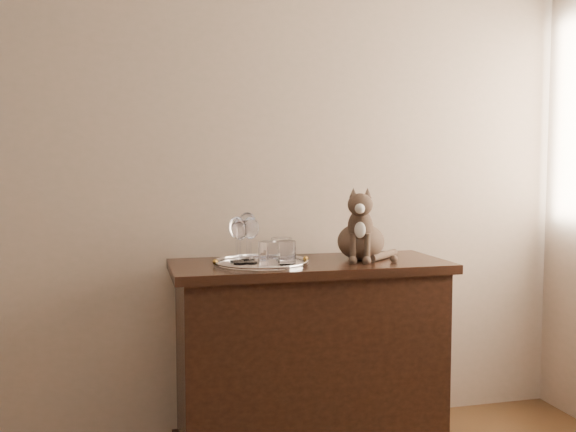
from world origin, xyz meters
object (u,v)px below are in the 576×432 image
tray (261,264)px  wine_glass_a (237,239)px  sideboard (309,357)px  tumbler_c (281,249)px  tumbler_a (285,253)px  tumbler_b (269,254)px  cat (361,223)px  wine_glass_b (247,236)px  wine_glass_c (240,241)px  wine_glass_d (250,240)px

tray → wine_glass_a: (-0.10, 0.05, 0.10)m
sideboard → tumbler_c: 0.50m
tumbler_a → tumbler_c: bearing=84.4°
sideboard → tumbler_c: bearing=174.5°
wine_glass_a → tumbler_b: bearing=-52.7°
tray → cat: cat is taller
tumbler_a → tumbler_b: bearing=-168.1°
wine_glass_b → tumbler_b: size_ratio=2.07×
sideboard → tray: 0.48m
sideboard → tumbler_b: (-0.21, -0.12, 0.48)m
wine_glass_c → tumbler_c: bearing=9.8°
wine_glass_c → tumbler_c: wine_glass_c is taller
wine_glass_a → tumbler_b: (0.11, -0.14, -0.05)m
tumbler_a → cat: size_ratio=0.30×
wine_glass_d → tray: bearing=-6.6°
sideboard → wine_glass_d: 0.59m
wine_glass_d → tumbler_a: bearing=-31.9°
tray → wine_glass_b: wine_glass_b is taller
tumbler_c → cat: bearing=0.1°
wine_glass_d → wine_glass_a: bearing=137.0°
wine_glass_c → tumbler_b: bearing=-43.3°
tray → tumbler_a: size_ratio=4.08×
wine_glass_b → tumbler_c: size_ratio=2.09×
wine_glass_c → tumbler_b: 0.15m
tray → tumbler_b: bearing=-81.7°
tray → wine_glass_b: (-0.04, 0.11, 0.11)m
sideboard → tray: size_ratio=3.00×
tumbler_b → tumbler_c: 0.15m
tumbler_b → wine_glass_b: bearing=105.3°
tumbler_a → sideboard: bearing=37.2°
sideboard → tumbler_b: tumbler_b is taller
tray → wine_glass_b: bearing=111.2°
tray → wine_glass_d: size_ratio=2.06×
wine_glass_a → wine_glass_d: (0.05, -0.05, 0.00)m
sideboard → tray: (-0.22, -0.03, 0.43)m
wine_glass_c → tray: bearing=-3.9°
tray → wine_glass_d: (-0.05, 0.01, 0.10)m
tumbler_a → wine_glass_c: bearing=154.8°
wine_glass_a → tray: bearing=-28.5°
tumbler_b → wine_glass_c: bearing=136.7°
wine_glass_a → cat: (0.56, -0.01, 0.06)m
tumbler_b → tumbler_a: bearing=11.9°
wine_glass_c → tumbler_c: 0.19m
wine_glass_a → tumbler_a: wine_glass_a is taller
sideboard → wine_glass_d: size_ratio=6.18×
wine_glass_a → cat: size_ratio=0.60×
tray → tumbler_b: 0.11m
wine_glass_b → wine_glass_d: 0.10m
tumbler_c → tumbler_a: bearing=-95.6°
tumbler_b → cat: (0.45, 0.13, 0.10)m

